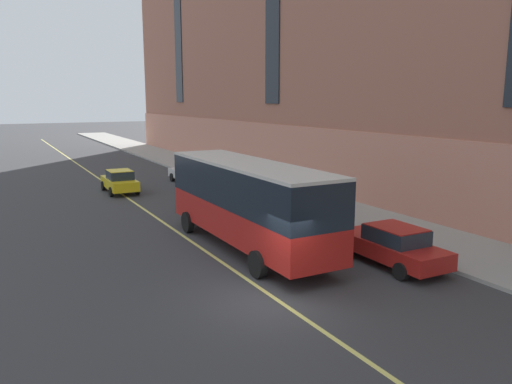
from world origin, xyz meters
TOP-DOWN VIEW (x-y plane):
  - ground_plane at (0.00, 0.00)m, footprint 260.00×260.00m
  - sidewalk at (9.43, 3.00)m, footprint 4.93×160.00m
  - city_bus at (1.68, 5.23)m, footprint 2.85×10.90m
  - parked_car_champagne_0 at (5.75, 10.07)m, footprint 2.14×4.56m
  - parked_car_white_3 at (5.63, 22.22)m, footprint 2.05×4.72m
  - parked_car_red_4 at (5.61, 0.74)m, footprint 2.01×4.81m
  - taxi_cab at (0.03, 20.97)m, footprint 1.98×4.28m
  - lane_centerline at (-0.02, 3.00)m, footprint 0.16×140.00m

SIDE VIEW (x-z plane):
  - ground_plane at x=0.00m, z-range 0.00..0.00m
  - lane_centerline at x=-0.02m, z-range 0.00..0.01m
  - sidewalk at x=9.43m, z-range 0.00..0.15m
  - taxi_cab at x=0.03m, z-range 0.00..1.56m
  - parked_car_champagne_0 at x=5.75m, z-range 0.00..1.56m
  - parked_car_red_4 at x=5.61m, z-range 0.00..1.56m
  - parked_car_white_3 at x=5.63m, z-range 0.00..1.56m
  - city_bus at x=1.68m, z-range 0.29..4.01m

